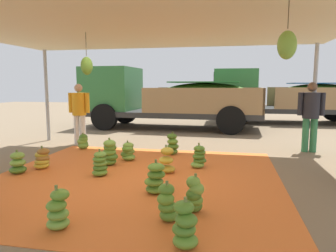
{
  "coord_description": "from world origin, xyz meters",
  "views": [
    {
      "loc": [
        1.68,
        -5.29,
        1.7
      ],
      "look_at": [
        0.29,
        1.7,
        0.76
      ],
      "focal_mm": 33.23,
      "sensor_mm": 36.0,
      "label": 1
    }
  ],
  "objects_px": {
    "banana_bunch_14": "(110,153)",
    "worker_1": "(311,112)",
    "cargo_truck_main": "(165,98)",
    "banana_bunch_7": "(156,179)",
    "banana_bunch_3": "(167,204)",
    "banana_bunch_13": "(185,226)",
    "banana_bunch_11": "(128,152)",
    "banana_bunch_0": "(42,159)",
    "banana_bunch_5": "(199,157)",
    "worker_0": "(79,109)",
    "banana_bunch_12": "(167,161)",
    "banana_bunch_9": "(18,164)",
    "banana_bunch_1": "(100,164)",
    "banana_bunch_10": "(83,142)",
    "banana_bunch_4": "(172,145)",
    "banana_bunch_8": "(58,211)",
    "cargo_truck_far": "(283,96)",
    "banana_bunch_2": "(195,195)"
  },
  "relations": [
    {
      "from": "banana_bunch_0",
      "to": "banana_bunch_3",
      "type": "xyz_separation_m",
      "value": [
        3.0,
        -1.94,
        0.03
      ]
    },
    {
      "from": "banana_bunch_11",
      "to": "cargo_truck_main",
      "type": "distance_m",
      "value": 5.57
    },
    {
      "from": "cargo_truck_main",
      "to": "banana_bunch_7",
      "type": "bearing_deg",
      "value": -79.21
    },
    {
      "from": "banana_bunch_1",
      "to": "banana_bunch_10",
      "type": "distance_m",
      "value": 2.66
    },
    {
      "from": "banana_bunch_11",
      "to": "banana_bunch_12",
      "type": "relative_size",
      "value": 0.83
    },
    {
      "from": "banana_bunch_8",
      "to": "banana_bunch_14",
      "type": "distance_m",
      "value": 2.96
    },
    {
      "from": "cargo_truck_main",
      "to": "worker_0",
      "type": "height_order",
      "value": "cargo_truck_main"
    },
    {
      "from": "banana_bunch_4",
      "to": "cargo_truck_far",
      "type": "relative_size",
      "value": 0.08
    },
    {
      "from": "worker_1",
      "to": "banana_bunch_2",
      "type": "bearing_deg",
      "value": -119.0
    },
    {
      "from": "banana_bunch_14",
      "to": "banana_bunch_4",
      "type": "bearing_deg",
      "value": 48.83
    },
    {
      "from": "banana_bunch_3",
      "to": "banana_bunch_8",
      "type": "distance_m",
      "value": 1.3
    },
    {
      "from": "banana_bunch_9",
      "to": "banana_bunch_5",
      "type": "bearing_deg",
      "value": 18.13
    },
    {
      "from": "banana_bunch_3",
      "to": "banana_bunch_8",
      "type": "bearing_deg",
      "value": -158.95
    },
    {
      "from": "worker_0",
      "to": "worker_1",
      "type": "bearing_deg",
      "value": 1.76
    },
    {
      "from": "banana_bunch_11",
      "to": "banana_bunch_14",
      "type": "distance_m",
      "value": 0.55
    },
    {
      "from": "banana_bunch_1",
      "to": "banana_bunch_10",
      "type": "height_order",
      "value": "banana_bunch_1"
    },
    {
      "from": "banana_bunch_1",
      "to": "banana_bunch_11",
      "type": "bearing_deg",
      "value": 83.64
    },
    {
      "from": "banana_bunch_12",
      "to": "banana_bunch_5",
      "type": "bearing_deg",
      "value": 42.41
    },
    {
      "from": "banana_bunch_9",
      "to": "worker_1",
      "type": "height_order",
      "value": "worker_1"
    },
    {
      "from": "banana_bunch_10",
      "to": "banana_bunch_13",
      "type": "bearing_deg",
      "value": -53.03
    },
    {
      "from": "banana_bunch_12",
      "to": "cargo_truck_main",
      "type": "distance_m",
      "value": 6.51
    },
    {
      "from": "banana_bunch_8",
      "to": "banana_bunch_12",
      "type": "distance_m",
      "value": 2.69
    },
    {
      "from": "banana_bunch_7",
      "to": "banana_bunch_13",
      "type": "relative_size",
      "value": 0.99
    },
    {
      "from": "banana_bunch_3",
      "to": "banana_bunch_13",
      "type": "xyz_separation_m",
      "value": [
        0.3,
        -0.58,
        0.01
      ]
    },
    {
      "from": "banana_bunch_4",
      "to": "banana_bunch_7",
      "type": "bearing_deg",
      "value": -85.01
    },
    {
      "from": "banana_bunch_0",
      "to": "banana_bunch_9",
      "type": "height_order",
      "value": "same"
    },
    {
      "from": "banana_bunch_14",
      "to": "worker_0",
      "type": "xyz_separation_m",
      "value": [
        -1.74,
        2.1,
        0.74
      ]
    },
    {
      "from": "banana_bunch_1",
      "to": "banana_bunch_4",
      "type": "bearing_deg",
      "value": 63.42
    },
    {
      "from": "banana_bunch_14",
      "to": "worker_1",
      "type": "distance_m",
      "value": 5.09
    },
    {
      "from": "banana_bunch_10",
      "to": "banana_bunch_5",
      "type": "bearing_deg",
      "value": -22.01
    },
    {
      "from": "banana_bunch_12",
      "to": "cargo_truck_main",
      "type": "relative_size",
      "value": 0.08
    },
    {
      "from": "banana_bunch_4",
      "to": "banana_bunch_13",
      "type": "xyz_separation_m",
      "value": [
        0.93,
        -4.3,
        -0.01
      ]
    },
    {
      "from": "banana_bunch_0",
      "to": "banana_bunch_3",
      "type": "bearing_deg",
      "value": -32.9
    },
    {
      "from": "worker_1",
      "to": "banana_bunch_8",
      "type": "bearing_deg",
      "value": -127.27
    },
    {
      "from": "banana_bunch_7",
      "to": "banana_bunch_13",
      "type": "height_order",
      "value": "banana_bunch_13"
    },
    {
      "from": "banana_bunch_7",
      "to": "banana_bunch_12",
      "type": "relative_size",
      "value": 0.97
    },
    {
      "from": "cargo_truck_main",
      "to": "banana_bunch_12",
      "type": "bearing_deg",
      "value": -77.75
    },
    {
      "from": "banana_bunch_1",
      "to": "cargo_truck_far",
      "type": "relative_size",
      "value": 0.08
    },
    {
      "from": "banana_bunch_0",
      "to": "banana_bunch_5",
      "type": "relative_size",
      "value": 0.9
    },
    {
      "from": "banana_bunch_1",
      "to": "banana_bunch_12",
      "type": "bearing_deg",
      "value": 18.75
    },
    {
      "from": "banana_bunch_3",
      "to": "banana_bunch_14",
      "type": "height_order",
      "value": "banana_bunch_14"
    },
    {
      "from": "banana_bunch_9",
      "to": "banana_bunch_13",
      "type": "bearing_deg",
      "value": -30.58
    },
    {
      "from": "banana_bunch_8",
      "to": "cargo_truck_far",
      "type": "relative_size",
      "value": 0.08
    },
    {
      "from": "banana_bunch_11",
      "to": "banana_bunch_13",
      "type": "distance_m",
      "value": 3.95
    },
    {
      "from": "banana_bunch_0",
      "to": "banana_bunch_7",
      "type": "xyz_separation_m",
      "value": [
        2.61,
        -0.98,
        0.03
      ]
    },
    {
      "from": "banana_bunch_4",
      "to": "cargo_truck_main",
      "type": "bearing_deg",
      "value": 104.11
    },
    {
      "from": "banana_bunch_8",
      "to": "banana_bunch_13",
      "type": "xyz_separation_m",
      "value": [
        1.52,
        -0.11,
        0.0
      ]
    },
    {
      "from": "banana_bunch_3",
      "to": "banana_bunch_13",
      "type": "bearing_deg",
      "value": -62.26
    },
    {
      "from": "banana_bunch_14",
      "to": "worker_0",
      "type": "distance_m",
      "value": 2.83
    },
    {
      "from": "banana_bunch_5",
      "to": "cargo_truck_far",
      "type": "height_order",
      "value": "cargo_truck_far"
    }
  ]
}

